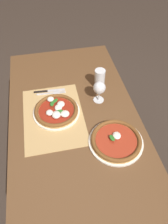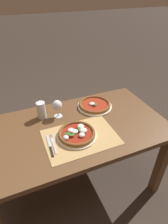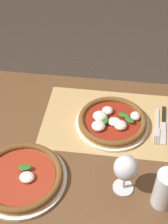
# 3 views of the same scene
# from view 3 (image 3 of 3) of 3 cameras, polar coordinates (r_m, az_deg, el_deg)

# --- Properties ---
(dining_table) EXTENTS (1.45, 0.80, 0.74)m
(dining_table) POSITION_cam_3_polar(r_m,az_deg,el_deg) (1.28, 3.23, -8.85)
(dining_table) COLOR brown
(dining_table) RESTS_ON ground
(paper_placemat) EXTENTS (0.53, 0.37, 0.00)m
(paper_placemat) POSITION_cam_3_polar(r_m,az_deg,el_deg) (1.29, 4.26, -1.55)
(paper_placemat) COLOR tan
(paper_placemat) RESTS_ON dining_table
(pizza_near) EXTENTS (0.30, 0.30, 0.05)m
(pizza_near) POSITION_cam_3_polar(r_m,az_deg,el_deg) (1.26, 5.15, -1.68)
(pizza_near) COLOR silver
(pizza_near) RESTS_ON paper_placemat
(pizza_far) EXTENTS (0.31, 0.31, 0.04)m
(pizza_far) POSITION_cam_3_polar(r_m,az_deg,el_deg) (1.11, -11.31, -11.52)
(pizza_far) COLOR silver
(pizza_far) RESTS_ON dining_table
(wine_glass) EXTENTS (0.08, 0.08, 0.16)m
(wine_glass) POSITION_cam_3_polar(r_m,az_deg,el_deg) (1.01, 7.66, -10.33)
(wine_glass) COLOR silver
(wine_glass) RESTS_ON dining_table
(pint_glass) EXTENTS (0.07, 0.07, 0.15)m
(pint_glass) POSITION_cam_3_polar(r_m,az_deg,el_deg) (1.03, 14.60, -13.63)
(pint_glass) COLOR silver
(pint_glass) RESTS_ON dining_table
(fork) EXTENTS (0.03, 0.20, 0.00)m
(fork) POSITION_cam_3_polar(r_m,az_deg,el_deg) (1.29, 13.21, -2.52)
(fork) COLOR #B7B7BC
(fork) RESTS_ON paper_placemat
(knife) EXTENTS (0.03, 0.22, 0.01)m
(knife) POSITION_cam_3_polar(r_m,az_deg,el_deg) (1.30, 14.34, -2.27)
(knife) COLOR black
(knife) RESTS_ON paper_placemat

